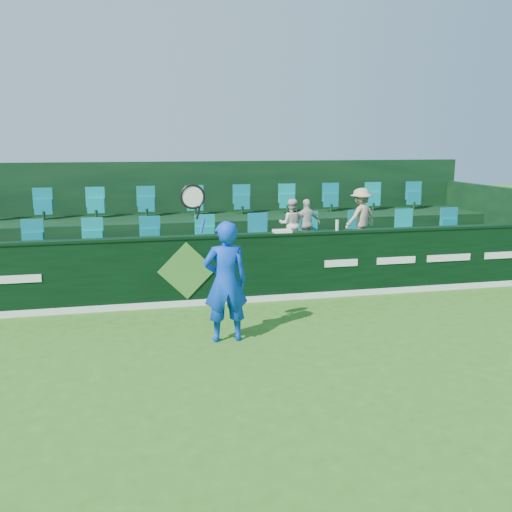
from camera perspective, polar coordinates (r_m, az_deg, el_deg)
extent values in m
plane|color=#2B6919|center=(7.40, -3.55, -13.41)|extent=(60.00, 60.00, 0.00)
cube|color=black|center=(10.96, -6.99, -1.60)|extent=(16.00, 0.20, 1.30)
cube|color=black|center=(10.83, -7.08, 1.88)|extent=(16.00, 0.24, 0.05)
cube|color=white|center=(11.01, -6.86, -4.72)|extent=(16.00, 0.02, 0.12)
cube|color=#427F2E|center=(10.84, -6.94, -1.48)|extent=(1.10, 0.02, 1.10)
cube|color=white|center=(10.98, -23.25, -2.17)|extent=(1.00, 0.01, 0.14)
cube|color=white|center=(11.56, 8.52, -0.71)|extent=(0.70, 0.01, 0.14)
cube|color=white|center=(12.05, 13.85, -0.43)|extent=(0.85, 0.01, 0.14)
cube|color=white|center=(12.63, 18.72, -0.17)|extent=(1.00, 0.01, 0.14)
cube|color=white|center=(13.29, 23.14, 0.07)|extent=(0.70, 0.01, 0.14)
cube|color=black|center=(12.09, -7.51, -1.61)|extent=(16.00, 2.00, 0.80)
cube|color=black|center=(13.89, -8.28, 1.12)|extent=(16.00, 1.80, 1.30)
cube|color=black|center=(14.78, -8.67, 4.28)|extent=(16.00, 0.20, 2.60)
cube|color=black|center=(15.63, 22.31, 2.83)|extent=(0.20, 4.00, 2.00)
cube|color=#0A9090|center=(12.34, -7.77, 1.97)|extent=(13.50, 0.50, 0.60)
cube|color=#0A9090|center=(14.05, -8.49, 5.15)|extent=(13.50, 0.50, 0.60)
imported|color=#0B3CC7|center=(8.89, -3.06, -2.58)|extent=(0.70, 0.47, 1.91)
cylinder|color=#143FBF|center=(8.56, -5.37, 3.02)|extent=(0.09, 0.04, 0.22)
cylinder|color=black|center=(8.53, -5.79, 4.33)|extent=(0.08, 0.03, 0.20)
torus|color=black|center=(8.49, -6.36, 5.92)|extent=(0.45, 0.04, 0.45)
cylinder|color=silver|center=(8.49, -6.36, 5.92)|extent=(0.37, 0.01, 0.37)
imported|color=silver|center=(12.38, 3.53, 3.22)|extent=(0.62, 0.54, 1.09)
imported|color=beige|center=(12.48, 5.11, 3.24)|extent=(0.66, 0.35, 1.08)
imported|color=tan|center=(12.91, 10.43, 3.85)|extent=(0.95, 0.76, 1.29)
cube|color=white|center=(11.17, 2.64, 2.51)|extent=(0.35, 0.23, 0.05)
cylinder|color=silver|center=(11.51, 8.12, 3.08)|extent=(0.07, 0.07, 0.21)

